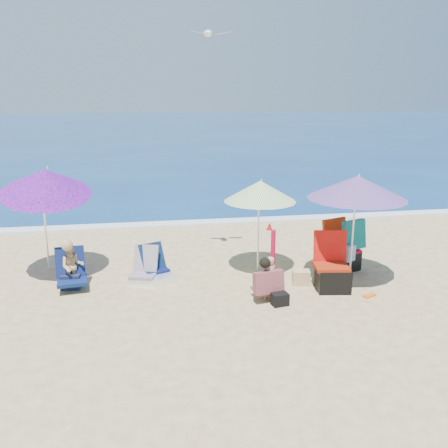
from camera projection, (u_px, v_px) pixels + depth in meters
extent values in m
plane|color=#D8BC84|center=(250.00, 299.00, 8.15)|extent=(120.00, 120.00, 0.00)
cube|color=navy|center=(162.00, 127.00, 50.94)|extent=(120.00, 80.00, 0.12)
cube|color=white|center=(211.00, 222.00, 12.99)|extent=(120.00, 0.50, 0.04)
cylinder|color=white|center=(353.00, 233.00, 8.73)|extent=(0.04, 0.04, 1.90)
cone|color=#CB1B6D|center=(357.00, 187.00, 8.47)|extent=(1.92, 1.92, 0.43)
cylinder|color=white|center=(359.00, 177.00, 8.39)|extent=(0.03, 0.03, 0.11)
cylinder|color=white|center=(258.00, 230.00, 9.26)|extent=(0.04, 0.04, 1.72)
cone|color=#589F18|center=(260.00, 191.00, 9.02)|extent=(1.52, 1.52, 0.41)
cylinder|color=white|center=(261.00, 182.00, 8.94)|extent=(0.03, 0.03, 0.11)
cylinder|color=white|center=(45.00, 227.00, 9.04)|extent=(0.18, 0.50, 1.89)
cone|color=#BE1BAC|center=(45.00, 181.00, 8.68)|extent=(2.10, 2.15, 0.88)
cylinder|color=white|center=(47.00, 170.00, 8.67)|extent=(0.05, 0.07, 0.13)
cylinder|color=#BC0D2D|center=(273.00, 257.00, 8.70)|extent=(0.11, 0.11, 1.05)
cone|color=red|center=(269.00, 226.00, 8.64)|extent=(0.15, 0.15, 0.13)
cube|color=#0C1448|center=(155.00, 270.00, 9.04)|extent=(0.59, 0.56, 0.06)
cube|color=#0B1E42|center=(152.00, 256.00, 9.06)|extent=(0.53, 0.43, 0.50)
cube|color=white|center=(160.00, 279.00, 8.85)|extent=(0.61, 0.58, 0.15)
cube|color=#C94748|center=(143.00, 275.00, 8.78)|extent=(0.56, 0.52, 0.06)
cube|color=#D3724A|center=(146.00, 258.00, 8.96)|extent=(0.52, 0.39, 0.49)
cube|color=white|center=(143.00, 279.00, 8.84)|extent=(0.58, 0.54, 0.15)
cube|color=#A0230B|center=(331.00, 266.00, 8.44)|extent=(0.67, 0.62, 0.06)
cube|color=red|center=(330.00, 246.00, 8.60)|extent=(0.62, 0.25, 0.60)
cube|color=black|center=(333.00, 279.00, 8.48)|extent=(0.65, 0.59, 0.43)
cube|color=#A20B2C|center=(341.00, 250.00, 9.35)|extent=(0.73, 0.69, 0.06)
cube|color=red|center=(335.00, 232.00, 9.52)|extent=(0.60, 0.36, 0.59)
cube|color=black|center=(343.00, 259.00, 9.50)|extent=(0.70, 0.66, 0.42)
cube|color=#0A8083|center=(354.00, 235.00, 9.19)|extent=(0.55, 0.35, 0.59)
cube|color=#82ADD1|center=(350.00, 253.00, 9.07)|extent=(0.25, 0.21, 0.31)
imported|color=tan|center=(269.00, 278.00, 8.08)|extent=(0.32, 0.24, 0.78)
cube|color=#300F6E|center=(266.00, 290.00, 8.16)|extent=(0.50, 0.46, 0.05)
cube|color=#3E0F6E|center=(269.00, 282.00, 7.95)|extent=(0.56, 0.30, 0.40)
sphere|color=black|center=(265.00, 263.00, 7.92)|extent=(0.19, 0.19, 0.19)
imported|color=tan|center=(72.00, 266.00, 8.49)|extent=(0.45, 0.38, 0.86)
cube|color=#0D1E4B|center=(72.00, 281.00, 8.44)|extent=(0.57, 0.52, 0.06)
cube|color=#0C1743|center=(70.00, 262.00, 8.60)|extent=(0.55, 0.37, 0.55)
sphere|color=tan|center=(67.00, 245.00, 8.33)|extent=(0.21, 0.21, 0.21)
cube|color=#1A1F3A|center=(71.00, 281.00, 8.58)|extent=(0.37, 0.27, 0.27)
cube|color=tan|center=(301.00, 277.00, 8.75)|extent=(0.36, 0.28, 0.27)
cube|color=black|center=(280.00, 299.00, 7.89)|extent=(0.30, 0.23, 0.21)
cube|color=orange|center=(369.00, 295.00, 8.25)|extent=(0.27, 0.20, 0.03)
ellipsoid|color=white|center=(208.00, 34.00, 8.78)|extent=(0.22, 0.34, 0.13)
cube|color=gray|center=(200.00, 33.00, 8.84)|extent=(0.33, 0.14, 0.07)
cube|color=gray|center=(223.00, 33.00, 8.90)|extent=(0.33, 0.14, 0.07)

